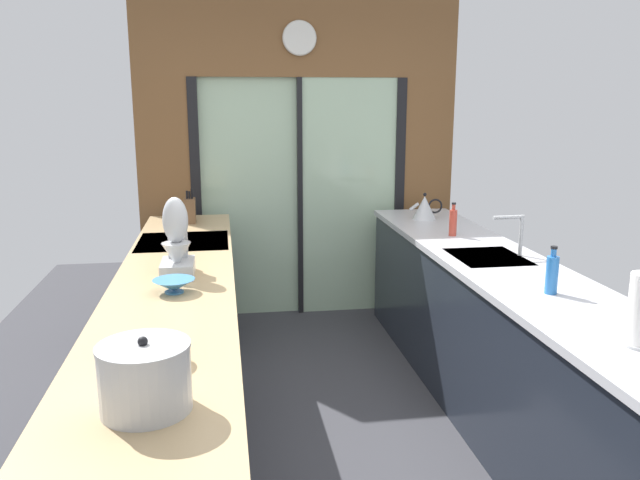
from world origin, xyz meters
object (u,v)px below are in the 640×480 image
at_px(soap_bottle_near, 552,274).
at_px(soap_bottle_far, 453,222).
at_px(knife_block, 190,210).
at_px(stock_pot, 145,377).
at_px(stand_mixer, 177,246).
at_px(mixing_bowl_near, 157,352).
at_px(kettle, 425,207).
at_px(mixing_bowl_far, 174,285).
at_px(oven_range, 187,309).

height_order(soap_bottle_near, soap_bottle_far, soap_bottle_near).
height_order(knife_block, soap_bottle_far, knife_block).
bearing_deg(knife_block, stock_pot, -90.00).
distance_m(stand_mixer, soap_bottle_near, 1.88).
height_order(mixing_bowl_near, soap_bottle_far, soap_bottle_far).
relative_size(stock_pot, kettle, 1.05).
distance_m(mixing_bowl_far, soap_bottle_far, 2.06).
relative_size(mixing_bowl_near, stand_mixer, 0.47).
relative_size(kettle, soap_bottle_near, 1.14).
xyz_separation_m(mixing_bowl_near, mixing_bowl_far, (-0.00, 0.84, -0.01)).
bearing_deg(oven_range, mixing_bowl_near, -89.47).
distance_m(oven_range, soap_bottle_near, 2.37).
xyz_separation_m(mixing_bowl_far, soap_bottle_far, (1.78, 1.03, 0.06)).
bearing_deg(mixing_bowl_far, kettle, 42.86).
distance_m(mixing_bowl_far, soap_bottle_near, 1.80).
relative_size(stock_pot, soap_bottle_near, 1.19).
xyz_separation_m(knife_block, stock_pot, (-0.00, -2.96, 0.01)).
bearing_deg(stock_pot, mixing_bowl_near, 90.00).
bearing_deg(knife_block, mixing_bowl_near, -90.00).
bearing_deg(soap_bottle_near, knife_block, 130.76).
bearing_deg(stand_mixer, soap_bottle_near, -18.35).
xyz_separation_m(knife_block, soap_bottle_far, (1.78, -0.74, 0.00)).
height_order(mixing_bowl_far, knife_block, knife_block).
bearing_deg(stand_mixer, stock_pot, -90.00).
relative_size(stock_pot, soap_bottle_far, 1.22).
distance_m(mixing_bowl_far, kettle, 2.43).
bearing_deg(kettle, knife_block, 176.04).
distance_m(knife_block, kettle, 1.79).
distance_m(stand_mixer, stock_pot, 1.49).
bearing_deg(mixing_bowl_near, soap_bottle_near, 17.32).
bearing_deg(stand_mixer, mixing_bowl_far, -90.00).
relative_size(mixing_bowl_near, stock_pot, 0.71).
height_order(mixing_bowl_near, mixing_bowl_far, mixing_bowl_near).
xyz_separation_m(mixing_bowl_near, knife_block, (0.00, 2.62, 0.05)).
xyz_separation_m(oven_range, stock_pot, (0.02, -2.33, 0.57)).
relative_size(stand_mixer, soap_bottle_far, 1.84).
bearing_deg(stand_mixer, oven_range, 91.25).
relative_size(knife_block, stock_pot, 0.93).
bearing_deg(mixing_bowl_far, stand_mixer, 90.00).
relative_size(mixing_bowl_far, soap_bottle_near, 0.86).
height_order(oven_range, knife_block, knife_block).
bearing_deg(stock_pot, stand_mixer, 90.00).
distance_m(mixing_bowl_near, kettle, 3.07).
bearing_deg(soap_bottle_near, mixing_bowl_far, 170.80).
bearing_deg(soap_bottle_near, kettle, 89.94).
bearing_deg(stock_pot, soap_bottle_near, 26.74).
xyz_separation_m(mixing_bowl_near, soap_bottle_near, (1.78, 0.56, 0.06)).
bearing_deg(soap_bottle_far, kettle, 89.82).
height_order(knife_block, stand_mixer, stand_mixer).
distance_m(stock_pot, soap_bottle_far, 2.85).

